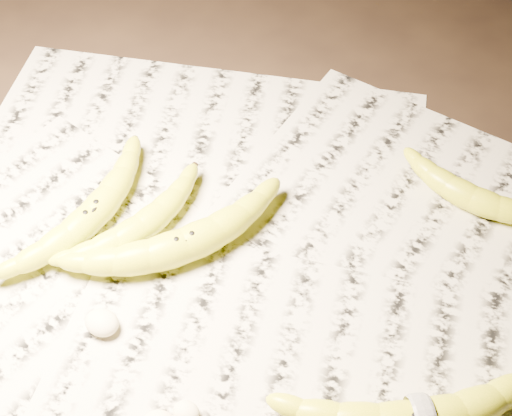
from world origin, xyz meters
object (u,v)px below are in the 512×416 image
at_px(banana_left_b, 141,225).
at_px(banana_upper_a, 473,196).
at_px(banana_center, 185,243).
at_px(banana_left_a, 91,213).

distance_m(banana_left_b, banana_upper_a, 0.38).
distance_m(banana_left_b, banana_center, 0.06).
relative_size(banana_left_a, banana_left_b, 1.20).
bearing_deg(banana_center, banana_left_b, 125.89).
bearing_deg(banana_center, banana_left_a, 132.85).
xyz_separation_m(banana_left_a, banana_center, (0.11, 0.01, 0.00)).
height_order(banana_center, banana_upper_a, banana_center).
xyz_separation_m(banana_center, banana_upper_a, (0.26, 0.20, -0.00)).
bearing_deg(banana_upper_a, banana_left_a, -143.94).
bearing_deg(banana_left_b, banana_left_a, 122.52).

